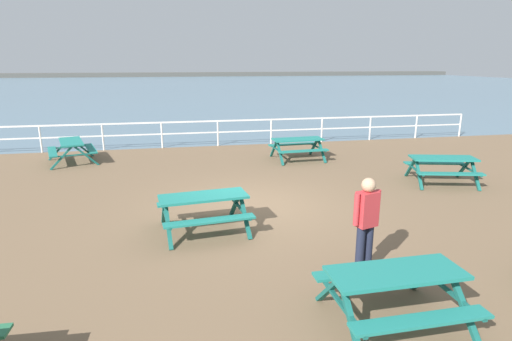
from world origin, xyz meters
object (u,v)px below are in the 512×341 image
Objects in this scene: picnic_table_seaward at (395,284)px; picnic_table_corner at (71,146)px; picnic_table_mid_centre at (298,144)px; visitor at (366,220)px; picnic_table_far_right at (204,204)px; picnic_table_near_left at (443,164)px.

picnic_table_corner is at bearing 119.75° from picnic_table_seaward.
picnic_table_corner is at bearing 169.05° from picnic_table_mid_centre.
picnic_table_seaward is 1.42m from visitor.
picnic_table_corner is at bearing 113.45° from picnic_table_far_right.
picnic_table_far_right is at bearing -166.01° from picnic_table_corner.
picnic_table_near_left is 1.17× the size of picnic_table_seaward.
visitor reaches higher than picnic_table_mid_centre.
picnic_table_seaward is 0.85× the size of picnic_table_corner.
picnic_table_corner is 1.29× the size of visitor.
picnic_table_near_left is 12.13m from picnic_table_corner.
picnic_table_mid_centre is at bearing 153.98° from visitor.
picnic_table_near_left is 7.60m from picnic_table_seaward.
picnic_table_far_right is 8.11m from picnic_table_corner.
picnic_table_far_right is at bearing -125.73° from picnic_table_mid_centre.
picnic_table_far_right is at bearing 120.53° from picnic_table_seaward.
picnic_table_corner is at bearing -161.85° from visitor.
visitor is at bearing -102.12° from picnic_table_mid_centre.
visitor reaches higher than picnic_table_far_right.
visitor reaches higher than picnic_table_near_left.
picnic_table_mid_centre is 9.73m from picnic_table_seaward.
picnic_table_near_left is at bearing 10.56° from picnic_table_far_right.
visitor reaches higher than picnic_table_corner.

